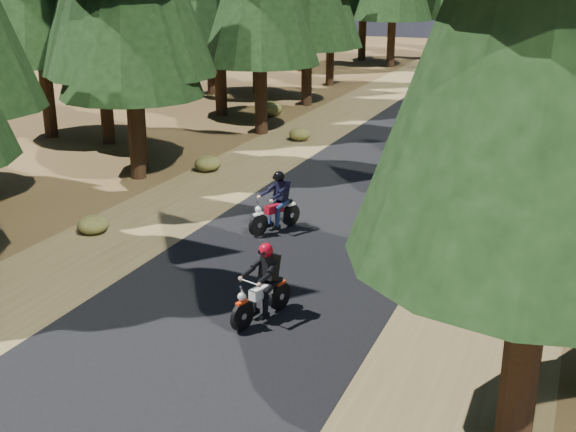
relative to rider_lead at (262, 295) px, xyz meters
The scene contains 7 objects.
ground 1.75m from the rider_lead, 114.71° to the left, with size 120.00×120.00×0.00m, color #453218.
road 6.58m from the rider_lead, 96.12° to the left, with size 6.00×100.00×0.01m, color black.
shoulder_l 8.42m from the rider_lead, 129.10° to the left, with size 3.20×100.00×0.01m, color brown.
shoulder_r 7.62m from the rider_lead, 59.11° to the left, with size 3.20×100.00×0.01m, color brown.
understory_shrubs 9.42m from the rider_lead, 90.18° to the left, with size 15.38×31.11×0.68m.
rider_lead is the anchor object (origin of this frame).
rider_follow 5.07m from the rider_lead, 110.63° to the left, with size 1.20×1.84×1.58m.
Camera 1 is at (6.04, -13.04, 6.50)m, focal length 45.00 mm.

